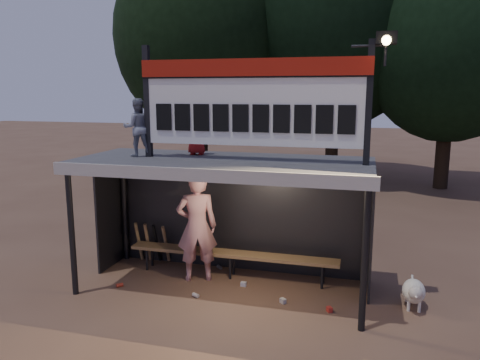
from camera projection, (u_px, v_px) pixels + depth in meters
name	position (u px, v px, depth m)	size (l,w,h in m)	color
ground	(223.00, 288.00, 8.34)	(80.00, 80.00, 0.00)	brown
player	(197.00, 227.00, 8.54)	(0.74, 0.49, 2.04)	silver
child_a	(137.00, 128.00, 8.20)	(0.49, 0.38, 1.01)	gray
child_b	(197.00, 131.00, 8.42)	(0.42, 0.27, 0.86)	#AA1A1A
dugout_shelter	(227.00, 184.00, 8.23)	(5.10, 2.08, 2.32)	#404043
scoreboard_assembly	(255.00, 99.00, 7.57)	(4.10, 0.27, 1.99)	black
bench	(232.00, 255.00, 8.78)	(4.00, 0.35, 0.48)	#967247
tree_left	(200.00, 37.00, 17.83)	(6.46, 6.46, 9.27)	black
tree_mid	(336.00, 19.00, 17.84)	(7.22, 7.22, 10.36)	black
tree_right	(452.00, 40.00, 16.04)	(6.08, 6.08, 8.72)	black
dog	(414.00, 291.00, 7.53)	(0.36, 0.81, 0.49)	#EDE5CD
bats	(152.00, 243.00, 9.49)	(0.68, 0.35, 0.84)	#A6824D
litter	(231.00, 290.00, 8.18)	(3.83, 1.46, 0.08)	red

